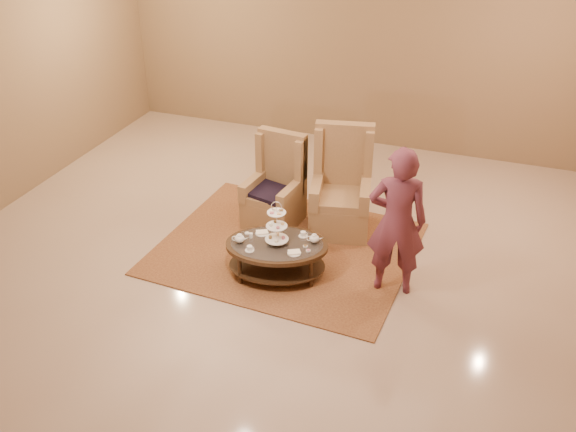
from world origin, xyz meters
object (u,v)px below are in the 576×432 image
at_px(person, 397,222).
at_px(tea_table, 277,249).
at_px(armchair_left, 276,194).
at_px(armchair_right, 341,196).

bearing_deg(person, tea_table, -2.58).
height_order(armchair_left, armchair_right, armchair_right).
height_order(tea_table, armchair_left, armchair_left).
height_order(tea_table, armchair_right, armchair_right).
bearing_deg(armchair_right, tea_table, -118.35).
relative_size(armchair_left, person, 0.70).
relative_size(armchair_left, armchair_right, 0.89).
distance_m(armchair_left, armchair_right, 0.84).
relative_size(armchair_right, person, 0.79).
relative_size(tea_table, armchair_left, 1.10).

